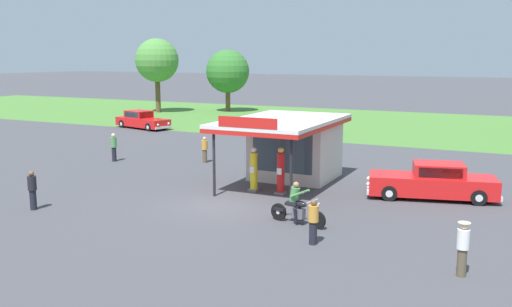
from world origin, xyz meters
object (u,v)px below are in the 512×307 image
(bystander_standing_back_lot, at_px, (463,247))
(bystander_strolling_foreground, at_px, (114,147))
(gas_pump_offside, at_px, (281,173))
(bystander_leaning_by_kiosk, at_px, (205,149))
(featured_classic_sedan, at_px, (433,182))
(bystander_chatting_near_pumps, at_px, (313,221))
(bystander_admiring_sedan, at_px, (32,189))
(parked_car_back_row_centre_left, at_px, (142,120))
(parked_car_back_row_far_left, at_px, (306,126))
(motorcycle_with_rider, at_px, (297,207))
(gas_pump_nearside, at_px, (254,171))

(bystander_standing_back_lot, relative_size, bystander_strolling_foreground, 0.96)
(gas_pump_offside, bearing_deg, bystander_leaning_by_kiosk, 144.61)
(bystander_strolling_foreground, bearing_deg, featured_classic_sedan, -2.38)
(featured_classic_sedan, relative_size, bystander_strolling_foreground, 3.47)
(bystander_chatting_near_pumps, height_order, bystander_admiring_sedan, bystander_admiring_sedan)
(featured_classic_sedan, distance_m, parked_car_back_row_centre_left, 28.97)
(parked_car_back_row_far_left, bearing_deg, bystander_strolling_foreground, -111.08)
(motorcycle_with_rider, xyz_separation_m, bystander_chatting_near_pumps, (1.29, -1.80, 0.13))
(bystander_leaning_by_kiosk, bearing_deg, bystander_admiring_sedan, -95.18)
(gas_pump_offside, height_order, parked_car_back_row_centre_left, gas_pump_offside)
(motorcycle_with_rider, bearing_deg, parked_car_back_row_far_left, 109.96)
(gas_pump_offside, xyz_separation_m, bystander_admiring_sedan, (-7.87, -6.62, -0.14))
(bystander_standing_back_lot, distance_m, bystander_chatting_near_pumps, 4.68)
(motorcycle_with_rider, bearing_deg, parked_car_back_row_centre_left, 138.20)
(gas_pump_nearside, xyz_separation_m, bystander_strolling_foreground, (-10.45, 2.89, -0.07))
(bystander_strolling_foreground, bearing_deg, gas_pump_nearside, -15.48)
(gas_pump_nearside, height_order, featured_classic_sedan, gas_pump_nearside)
(featured_classic_sedan, height_order, bystander_strolling_foreground, bystander_strolling_foreground)
(gas_pump_offside, bearing_deg, featured_classic_sedan, 19.19)
(bystander_standing_back_lot, relative_size, bystander_leaning_by_kiosk, 1.05)
(parked_car_back_row_centre_left, height_order, bystander_admiring_sedan, bystander_admiring_sedan)
(gas_pump_nearside, relative_size, bystander_standing_back_lot, 1.29)
(gas_pump_nearside, distance_m, bystander_chatting_near_pumps, 7.48)
(gas_pump_nearside, distance_m, gas_pump_offside, 1.32)
(bystander_admiring_sedan, bearing_deg, motorcycle_with_rider, 15.27)
(gas_pump_nearside, relative_size, bystander_leaning_by_kiosk, 1.36)
(bystander_admiring_sedan, bearing_deg, featured_classic_sedan, 31.99)
(bystander_admiring_sedan, bearing_deg, bystander_standing_back_lot, 0.98)
(motorcycle_with_rider, distance_m, bystander_standing_back_lot, 6.42)
(featured_classic_sedan, bearing_deg, bystander_standing_back_lot, -76.49)
(bystander_leaning_by_kiosk, distance_m, bystander_chatting_near_pumps, 14.78)
(gas_pump_offside, xyz_separation_m, parked_car_back_row_centre_left, (-19.48, 15.62, -0.31))
(parked_car_back_row_centre_left, relative_size, bystander_chatting_near_pumps, 3.71)
(gas_pump_nearside, bearing_deg, featured_classic_sedan, 15.99)
(featured_classic_sedan, relative_size, parked_car_back_row_far_left, 1.04)
(gas_pump_offside, relative_size, parked_car_back_row_far_left, 0.39)
(gas_pump_nearside, relative_size, parked_car_back_row_far_left, 0.37)
(gas_pump_nearside, relative_size, bystander_chatting_near_pumps, 1.34)
(parked_car_back_row_far_left, relative_size, bystander_standing_back_lot, 3.46)
(parked_car_back_row_centre_left, distance_m, bystander_standing_back_lot, 35.34)
(gas_pump_nearside, bearing_deg, bystander_standing_back_lot, -33.65)
(bystander_leaning_by_kiosk, bearing_deg, bystander_standing_back_lot, -36.67)
(gas_pump_nearside, bearing_deg, bystander_chatting_near_pumps, -49.02)
(motorcycle_with_rider, bearing_deg, bystander_chatting_near_pumps, -54.44)
(bystander_leaning_by_kiosk, xyz_separation_m, bystander_strolling_foreground, (-4.94, -1.96, 0.08))
(bystander_chatting_near_pumps, bearing_deg, featured_classic_sedan, 71.62)
(parked_car_back_row_far_left, bearing_deg, parked_car_back_row_centre_left, -168.49)
(gas_pump_offside, height_order, bystander_standing_back_lot, gas_pump_offside)
(gas_pump_nearside, height_order, parked_car_back_row_centre_left, gas_pump_nearside)
(featured_classic_sedan, bearing_deg, bystander_chatting_near_pumps, -108.38)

